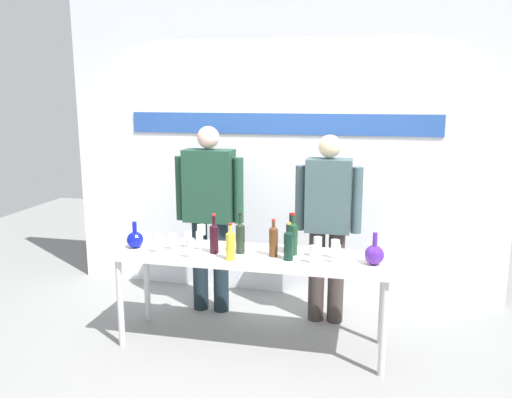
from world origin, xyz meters
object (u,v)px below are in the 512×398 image
(presenter_left, at_px, (209,207))
(wine_glass_right_2, at_px, (318,243))
(wine_bottle_2, at_px, (230,244))
(wine_glass_left_4, at_px, (157,239))
(decanter_blue_right, at_px, (374,254))
(wine_glass_left_0, at_px, (188,236))
(wine_bottle_6, at_px, (289,244))
(wine_bottle_3, at_px, (290,235))
(wine_glass_left_5, at_px, (200,237))
(display_table, at_px, (252,262))
(wine_glass_left_1, at_px, (190,244))
(wine_glass_right_0, at_px, (313,251))
(wine_bottle_4, at_px, (293,237))
(wine_glass_left_3, at_px, (172,238))
(presenter_right, at_px, (328,219))
(decanter_blue_left, at_px, (135,239))
(wine_glass_right_3, at_px, (337,250))
(wine_bottle_5, at_px, (273,240))
(wine_glass_right_1, at_px, (335,245))
(wine_glass_left_2, at_px, (201,230))
(wine_bottle_1, at_px, (240,237))
(wine_bottle_0, at_px, (214,237))

(presenter_left, distance_m, wine_glass_right_2, 1.19)
(wine_bottle_2, xyz_separation_m, wine_glass_left_4, (-0.61, 0.05, -0.01))
(decanter_blue_right, xyz_separation_m, wine_glass_left_0, (-1.47, 0.09, 0.02))
(presenter_left, bearing_deg, wine_bottle_6, -39.14)
(wine_bottle_2, distance_m, wine_bottle_3, 0.52)
(presenter_left, height_order, wine_bottle_2, presenter_left)
(decanter_blue_right, height_order, wine_glass_left_5, decanter_blue_right)
(display_table, distance_m, wine_glass_left_0, 0.57)
(presenter_left, height_order, wine_glass_left_1, presenter_left)
(display_table, relative_size, presenter_left, 1.25)
(wine_glass_right_0, bearing_deg, wine_bottle_6, 168.17)
(wine_glass_left_4, height_order, wine_glass_left_5, same)
(wine_bottle_4, xyz_separation_m, wine_glass_left_0, (-0.85, -0.01, -0.04))
(wine_glass_left_3, bearing_deg, decanter_blue_right, -0.45)
(presenter_right, distance_m, wine_glass_left_1, 1.25)
(decanter_blue_left, relative_size, wine_glass_left_5, 1.39)
(presenter_right, height_order, wine_glass_right_3, presenter_right)
(presenter_right, relative_size, wine_glass_left_0, 11.83)
(wine_glass_left_5, distance_m, wine_glass_right_2, 0.93)
(presenter_right, bearing_deg, decanter_blue_right, -58.36)
(wine_bottle_5, height_order, wine_glass_right_3, wine_bottle_5)
(wine_bottle_6, bearing_deg, decanter_blue_right, 3.28)
(decanter_blue_right, bearing_deg, wine_bottle_2, -172.81)
(presenter_right, distance_m, wine_glass_left_0, 1.21)
(wine_glass_right_1, bearing_deg, wine_glass_left_5, -178.57)
(wine_bottle_3, bearing_deg, wine_glass_left_4, -164.02)
(decanter_blue_right, height_order, wine_glass_left_0, decanter_blue_right)
(wine_glass_left_2, relative_size, wine_glass_left_3, 1.07)
(decanter_blue_left, xyz_separation_m, wine_bottle_1, (0.87, 0.04, 0.06))
(display_table, bearing_deg, wine_glass_right_1, 2.40)
(wine_bottle_6, relative_size, wine_glass_left_1, 1.89)
(wine_glass_right_3, bearing_deg, display_table, 172.26)
(wine_glass_left_0, bearing_deg, wine_glass_left_3, -141.11)
(wine_bottle_3, bearing_deg, wine_bottle_0, -160.99)
(wine_glass_left_2, relative_size, wine_glass_right_1, 0.99)
(presenter_right, bearing_deg, wine_bottle_6, -108.74)
(presenter_left, distance_m, wine_bottle_2, 0.88)
(wine_glass_right_1, bearing_deg, wine_glass_right_3, -81.36)
(wine_glass_right_2, bearing_deg, wine_glass_left_5, -178.31)
(decanter_blue_right, height_order, wine_bottle_2, wine_bottle_2)
(presenter_right, height_order, wine_bottle_4, presenter_right)
(display_table, relative_size, wine_glass_left_0, 15.35)
(wine_glass_left_1, bearing_deg, wine_glass_left_3, 141.10)
(wine_bottle_3, height_order, wine_glass_right_0, wine_bottle_3)
(wine_glass_left_0, relative_size, wine_glass_left_2, 0.97)
(wine_bottle_0, height_order, wine_bottle_2, wine_bottle_0)
(wine_bottle_1, bearing_deg, wine_glass_right_3, -6.46)
(presenter_right, distance_m, wine_bottle_3, 0.51)
(wine_bottle_5, bearing_deg, wine_glass_right_0, -17.83)
(wine_glass_left_3, bearing_deg, presenter_left, 80.21)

